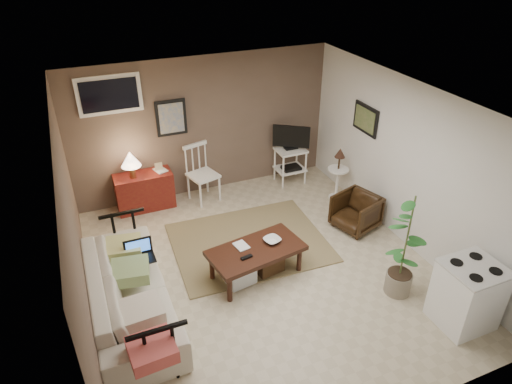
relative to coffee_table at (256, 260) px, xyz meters
name	(u,v)px	position (x,y,z in m)	size (l,w,h in m)	color
floor	(262,270)	(0.13, 0.07, -0.27)	(5.00, 5.00, 0.00)	#C1B293
art_back	(171,118)	(-0.42, 2.54, 1.18)	(0.50, 0.03, 0.60)	black
art_right	(366,119)	(2.35, 1.12, 1.25)	(0.03, 0.60, 0.45)	black
window	(109,95)	(-1.32, 2.54, 1.68)	(0.96, 0.03, 0.60)	white
rug	(249,242)	(0.19, 0.72, -0.26)	(2.24, 1.79, 0.02)	#8E7E53
coffee_table	(256,260)	(0.00, 0.00, 0.00)	(1.35, 0.84, 0.48)	#35170E
sofa	(128,285)	(-1.67, -0.06, 0.18)	(2.31, 0.67, 0.90)	beige
sofa_pillows	(136,291)	(-1.62, -0.32, 0.29)	(0.44, 2.19, 0.16)	beige
sofa_end_rails	(140,286)	(-1.54, -0.06, 0.12)	(0.62, 2.30, 0.78)	black
laptop	(139,253)	(-1.45, 0.34, 0.32)	(0.35, 0.26, 0.24)	black
red_console	(143,188)	(-1.05, 2.34, 0.11)	(0.94, 0.42, 1.08)	maroon
spindle_chair	(203,175)	(-0.05, 2.22, 0.20)	(0.56, 0.56, 1.00)	white
tv_stand	(291,153)	(1.62, 2.20, 0.32)	(0.58, 0.43, 1.11)	white
side_table	(339,168)	(2.10, 1.36, 0.33)	(0.36, 0.36, 0.96)	white
armchair	(356,211)	(1.89, 0.46, 0.05)	(0.61, 0.57, 0.63)	black
potted_plant	(406,243)	(1.58, -1.01, 0.52)	(0.37, 0.37, 1.48)	gray
stove	(467,295)	(1.96, -1.73, 0.15)	(0.65, 0.60, 0.85)	white
bowl	(272,235)	(0.27, 0.05, 0.30)	(0.22, 0.05, 0.22)	#35170E
book_table	(236,242)	(-0.23, 0.11, 0.30)	(0.16, 0.02, 0.22)	#35170E
book_console	(155,166)	(-0.81, 2.33, 0.48)	(0.18, 0.02, 0.24)	#35170E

